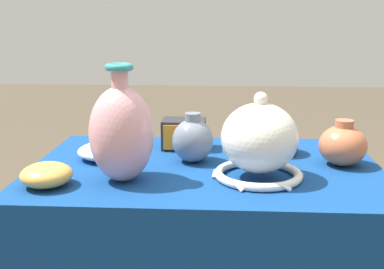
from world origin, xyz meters
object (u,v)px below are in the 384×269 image
(vase_dome_bell, at_px, (259,143))
(vase_tall_bulbous, at_px, (122,133))
(mosaic_tile_box, at_px, (184,134))
(jar_round_terracotta, at_px, (343,145))
(pot_squat_charcoal, at_px, (278,143))
(bowl_shallow_ochre, at_px, (47,175))
(jar_round_slate, at_px, (193,140))
(bowl_shallow_porcelain, at_px, (106,151))

(vase_dome_bell, bearing_deg, vase_tall_bulbous, -173.63)
(vase_dome_bell, relative_size, mosaic_tile_box, 1.76)
(mosaic_tile_box, height_order, jar_round_terracotta, jar_round_terracotta)
(mosaic_tile_box, distance_m, pot_squat_charcoal, 0.29)
(bowl_shallow_ochre, xyz_separation_m, jar_round_slate, (0.34, 0.23, 0.03))
(jar_round_slate, bearing_deg, bowl_shallow_ochre, -146.67)
(mosaic_tile_box, distance_m, jar_round_terracotta, 0.48)
(vase_dome_bell, relative_size, pot_squat_charcoal, 1.96)
(pot_squat_charcoal, height_order, bowl_shallow_ochre, pot_squat_charcoal)
(pot_squat_charcoal, bearing_deg, bowl_shallow_ochre, -151.08)
(pot_squat_charcoal, relative_size, jar_round_terracotta, 0.92)
(jar_round_terracotta, bearing_deg, jar_round_slate, 179.01)
(vase_tall_bulbous, height_order, jar_round_terracotta, vase_tall_bulbous)
(bowl_shallow_porcelain, height_order, jar_round_slate, jar_round_slate)
(vase_tall_bulbous, xyz_separation_m, pot_squat_charcoal, (0.42, 0.28, -0.09))
(mosaic_tile_box, xyz_separation_m, jar_round_slate, (0.04, -0.14, 0.02))
(vase_tall_bulbous, relative_size, jar_round_terracotta, 2.24)
(vase_dome_bell, bearing_deg, bowl_shallow_ochre, -169.94)
(vase_dome_bell, xyz_separation_m, bowl_shallow_porcelain, (-0.43, 0.15, -0.07))
(vase_dome_bell, bearing_deg, mosaic_tile_box, 127.51)
(jar_round_terracotta, bearing_deg, bowl_shallow_porcelain, 177.90)
(vase_dome_bell, height_order, bowl_shallow_ochre, vase_dome_bell)
(vase_tall_bulbous, height_order, mosaic_tile_box, vase_tall_bulbous)
(vase_dome_bell, distance_m, mosaic_tile_box, 0.35)
(jar_round_slate, bearing_deg, pot_squat_charcoal, 22.25)
(vase_dome_bell, xyz_separation_m, jar_round_terracotta, (0.24, 0.13, -0.04))
(mosaic_tile_box, distance_m, bowl_shallow_porcelain, 0.25)
(bowl_shallow_porcelain, distance_m, jar_round_slate, 0.26)
(pot_squat_charcoal, distance_m, bowl_shallow_ochre, 0.68)
(vase_tall_bulbous, xyz_separation_m, jar_round_slate, (0.17, 0.17, -0.06))
(mosaic_tile_box, relative_size, bowl_shallow_ochre, 1.06)
(vase_tall_bulbous, height_order, jar_round_slate, vase_tall_bulbous)
(pot_squat_charcoal, relative_size, jar_round_slate, 0.86)
(vase_tall_bulbous, bearing_deg, mosaic_tile_box, 67.57)
(bowl_shallow_ochre, bearing_deg, jar_round_terracotta, 16.04)
(jar_round_terracotta, bearing_deg, vase_tall_bulbous, -164.24)
(bowl_shallow_porcelain, height_order, bowl_shallow_ochre, bowl_shallow_ochre)
(vase_dome_bell, distance_m, jar_round_slate, 0.22)
(vase_tall_bulbous, xyz_separation_m, bowl_shallow_porcelain, (-0.09, 0.19, -0.10))
(pot_squat_charcoal, distance_m, bowl_shallow_porcelain, 0.51)
(pot_squat_charcoal, height_order, jar_round_terracotta, jar_round_terracotta)
(vase_dome_bell, bearing_deg, bowl_shallow_porcelain, 160.66)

